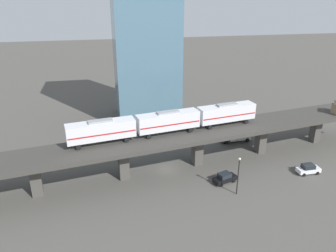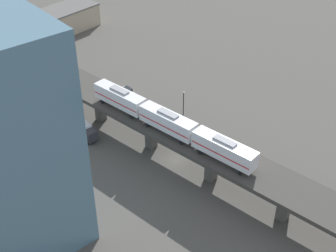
% 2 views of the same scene
% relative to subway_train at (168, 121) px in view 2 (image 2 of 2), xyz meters
% --- Properties ---
extents(ground_plane, '(400.00, 400.00, 0.00)m').
position_rel_subway_train_xyz_m(ground_plane, '(1.51, -0.56, -9.55)').
color(ground_plane, '#4C4944').
extents(elevated_viaduct, '(22.68, 92.18, 7.01)m').
position_rel_subway_train_xyz_m(elevated_viaduct, '(1.53, -0.72, -3.51)').
color(elevated_viaduct, '#393733').
rests_on(elevated_viaduct, ground).
extents(subway_train, '(8.58, 37.18, 4.45)m').
position_rel_subway_train_xyz_m(subway_train, '(0.00, 0.00, 0.00)').
color(subway_train, silver).
rests_on(subway_train, elevated_viaduct).
extents(signal_hut, '(3.68, 3.68, 3.40)m').
position_rel_subway_train_xyz_m(signal_hut, '(-2.41, 39.53, -0.74)').
color(signal_hut, '#8C7251').
rests_on(signal_hut, elevated_viaduct).
extents(street_car_black, '(3.05, 4.74, 1.89)m').
position_rel_subway_train_xyz_m(street_car_black, '(8.23, 8.71, -8.61)').
color(street_car_black, black).
rests_on(street_car_black, ground).
extents(street_car_white, '(1.98, 4.41, 1.89)m').
position_rel_subway_train_xyz_m(street_car_white, '(8.56, 25.39, -8.61)').
color(street_car_white, silver).
rests_on(street_car_white, ground).
extents(delivery_truck, '(2.53, 7.26, 3.20)m').
position_rel_subway_train_xyz_m(delivery_truck, '(-8.06, 17.73, -7.79)').
color(delivery_truck, '#333338').
rests_on(delivery_truck, ground).
extents(street_lamp, '(0.44, 0.44, 6.94)m').
position_rel_subway_train_xyz_m(street_lamp, '(12.18, 9.35, -5.44)').
color(street_lamp, black).
rests_on(street_lamp, ground).
extents(warehouse_building, '(29.79, 14.50, 6.80)m').
position_rel_subway_train_xyz_m(warehouse_building, '(12.41, 67.72, -6.14)').
color(warehouse_building, tan).
rests_on(warehouse_building, ground).
extents(office_tower, '(16.00, 16.00, 36.00)m').
position_rel_subway_train_xyz_m(office_tower, '(-28.86, 0.31, 8.45)').
color(office_tower, slate).
rests_on(office_tower, ground).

